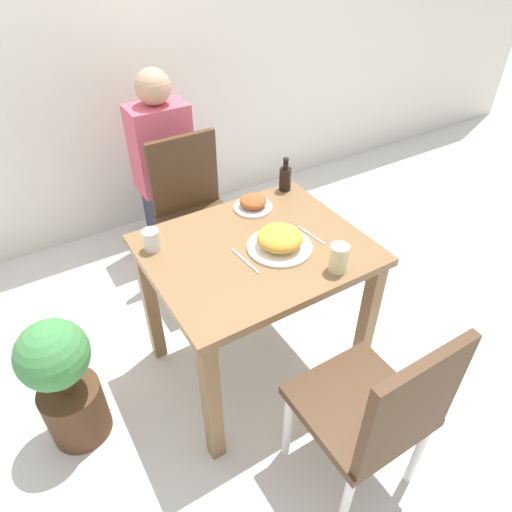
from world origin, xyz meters
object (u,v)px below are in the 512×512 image
food_plate (280,240)px  juice_glass (339,258)px  sauce_bottle (285,177)px  side_plate (253,203)px  drink_cup (152,240)px  person_figure (164,168)px  chair_far (195,208)px  chair_near (377,411)px  potted_plant_left (64,382)px

food_plate → juice_glass: bearing=-64.0°
sauce_bottle → side_plate: bearing=-163.5°
drink_cup → person_figure: 1.07m
food_plate → side_plate: (0.06, 0.32, -0.01)m
chair_far → drink_cup: chair_far is taller
food_plate → juice_glass: juice_glass is taller
side_plate → chair_near: bearing=-96.0°
drink_cup → juice_glass: bearing=-41.8°
food_plate → sauce_bottle: size_ratio=1.54×
chair_near → sauce_bottle: (0.33, 1.06, 0.31)m
side_plate → sauce_bottle: bearing=16.5°
sauce_bottle → person_figure: person_figure is taller
chair_near → sauce_bottle: bearing=-107.2°
potted_plant_left → person_figure: 1.43m
juice_glass → potted_plant_left: (-1.05, 0.38, -0.46)m
chair_near → drink_cup: 1.07m
chair_near → juice_glass: 0.56m
chair_far → food_plate: chair_far is taller
chair_far → food_plate: bearing=-89.1°
chair_near → side_plate: chair_near is taller
chair_near → side_plate: (0.10, 0.99, 0.28)m
chair_far → side_plate: bearing=-81.3°
chair_far → person_figure: size_ratio=0.76×
food_plate → drink_cup: 0.52m
chair_far → person_figure: 0.41m
food_plate → juice_glass: 0.26m
chair_near → side_plate: size_ratio=4.96×
side_plate → sauce_bottle: sauce_bottle is taller
chair_near → sauce_bottle: 1.15m
sauce_bottle → person_figure: (-0.31, 0.84, -0.23)m
chair_far → person_figure: (-0.01, 0.40, 0.08)m
juice_glass → sauce_bottle: (0.17, 0.61, 0.01)m
person_figure → side_plate: bearing=-84.6°
drink_cup → sauce_bottle: sauce_bottle is taller
side_plate → drink_cup: bearing=-174.4°
chair_near → drink_cup: bearing=-66.7°
drink_cup → chair_near: bearing=-66.7°
potted_plant_left → chair_far: bearing=36.1°
chair_far → potted_plant_left: bearing=-143.9°
food_plate → potted_plant_left: 1.04m
sauce_bottle → juice_glass: bearing=-105.9°
sauce_bottle → food_plate: bearing=-127.0°
chair_far → potted_plant_left: chair_far is taller
chair_far → food_plate: size_ratio=3.31×
person_figure → potted_plant_left: bearing=-130.3°
drink_cup → sauce_bottle: bearing=9.0°
food_plate → juice_glass: (0.11, -0.23, 0.02)m
food_plate → person_figure: person_figure is taller
chair_near → potted_plant_left: 1.23m
food_plate → sauce_bottle: sauce_bottle is taller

